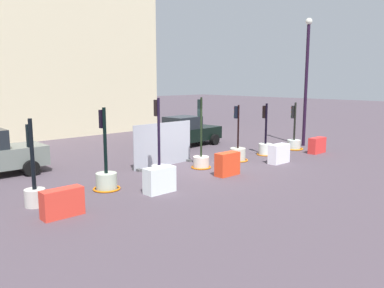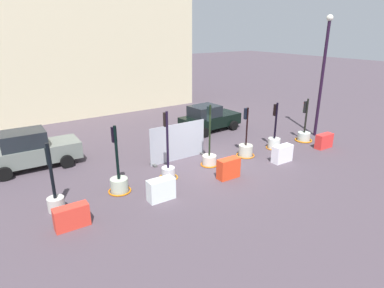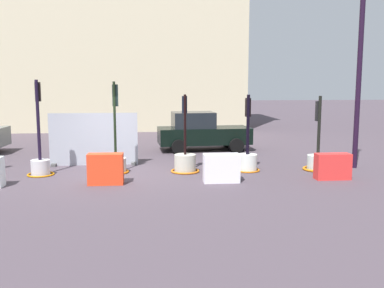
{
  "view_description": "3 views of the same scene",
  "coord_description": "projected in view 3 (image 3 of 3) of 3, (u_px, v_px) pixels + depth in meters",
  "views": [
    {
      "loc": [
        -11.33,
        -10.94,
        3.69
      ],
      "look_at": [
        -0.99,
        -0.11,
        1.23
      ],
      "focal_mm": 36.64,
      "sensor_mm": 36.0,
      "label": 1
    },
    {
      "loc": [
        -8.87,
        -11.14,
        6.31
      ],
      "look_at": [
        -0.61,
        0.92,
        1.11
      ],
      "focal_mm": 30.75,
      "sensor_mm": 36.0,
      "label": 2
    },
    {
      "loc": [
        1.19,
        -13.64,
        2.92
      ],
      "look_at": [
        2.64,
        0.45,
        0.93
      ],
      "focal_mm": 40.44,
      "sensor_mm": 36.0,
      "label": 3
    }
  ],
  "objects": [
    {
      "name": "construction_barrier_3",
      "position": [
        221.0,
        168.0,
        12.83
      ],
      "size": [
        1.07,
        0.47,
        0.85
      ],
      "color": "white",
      "rests_on": "ground_plane"
    },
    {
      "name": "traffic_light_4",
      "position": [
        185.0,
        160.0,
        14.32
      ],
      "size": [
        0.95,
        0.95,
        2.57
      ],
      "color": "#B7B5A3",
      "rests_on": "ground_plane"
    },
    {
      "name": "traffic_light_6",
      "position": [
        318.0,
        159.0,
        14.64
      ],
      "size": [
        0.99,
        0.99,
        2.51
      ],
      "color": "silver",
      "rests_on": "ground_plane"
    },
    {
      "name": "car_black_sedan",
      "position": [
        201.0,
        132.0,
        18.92
      ],
      "size": [
        4.08,
        2.23,
        1.69
      ],
      "color": "black",
      "rests_on": "ground_plane"
    },
    {
      "name": "construction_barrier_4",
      "position": [
        333.0,
        166.0,
        13.23
      ],
      "size": [
        1.07,
        0.44,
        0.8
      ],
      "color": "red",
      "rests_on": "ground_plane"
    },
    {
      "name": "traffic_light_2",
      "position": [
        40.0,
        159.0,
        13.8
      ],
      "size": [
        0.85,
        0.85,
        3.04
      ],
      "color": "silver",
      "rests_on": "ground_plane"
    },
    {
      "name": "street_lamp_post",
      "position": [
        360.0,
        52.0,
        14.55
      ],
      "size": [
        0.36,
        0.36,
        6.98
      ],
      "color": "black",
      "rests_on": "ground_plane"
    },
    {
      "name": "building_main_facade",
      "position": [
        104.0,
        19.0,
        27.97
      ],
      "size": [
        18.36,
        6.56,
        14.06
      ],
      "color": "beige",
      "rests_on": "ground_plane"
    },
    {
      "name": "site_fence_panel",
      "position": [
        94.0,
        141.0,
        15.45
      ],
      "size": [
        3.12,
        0.5,
        1.88
      ],
      "color": "#9DA0AD",
      "rests_on": "ground_plane"
    },
    {
      "name": "traffic_light_5",
      "position": [
        247.0,
        158.0,
        14.5
      ],
      "size": [
        0.85,
        0.85,
        2.55
      ],
      "color": "silver",
      "rests_on": "ground_plane"
    },
    {
      "name": "ground_plane",
      "position": [
        111.0,
        176.0,
        13.73
      ],
      "size": [
        120.0,
        120.0,
        0.0
      ],
      "primitive_type": "plane",
      "color": "#4B3F48"
    },
    {
      "name": "construction_barrier_2",
      "position": [
        106.0,
        169.0,
        12.56
      ],
      "size": [
        1.03,
        0.46,
        0.91
      ],
      "color": "red",
      "rests_on": "ground_plane"
    },
    {
      "name": "traffic_light_3",
      "position": [
        116.0,
        159.0,
        14.19
      ],
      "size": [
        0.84,
        0.84,
        2.98
      ],
      "color": "beige",
      "rests_on": "ground_plane"
    }
  ]
}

